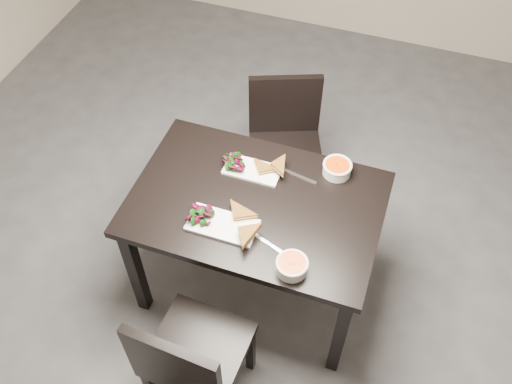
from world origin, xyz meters
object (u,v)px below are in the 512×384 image
at_px(soup_bowl_far, 337,168).
at_px(chair_far, 285,138).
at_px(table, 256,214).
at_px(soup_bowl_near, 292,266).
at_px(chair_near, 190,359).
at_px(plate_near, 222,225).
at_px(plate_far, 252,170).

bearing_deg(soup_bowl_far, chair_far, 133.31).
xyz_separation_m(chair_far, soup_bowl_far, (0.38, -0.40, 0.30)).
xyz_separation_m(table, soup_bowl_near, (0.27, -0.31, 0.13)).
bearing_deg(soup_bowl_near, chair_near, -127.77).
relative_size(chair_far, soup_bowl_far, 5.83).
bearing_deg(plate_near, plate_far, 87.19).
bearing_deg(chair_far, table, -106.31).
xyz_separation_m(chair_far, plate_near, (-0.04, -0.90, 0.27)).
height_order(chair_far, soup_bowl_near, chair_far).
height_order(chair_near, soup_bowl_near, chair_near).
xyz_separation_m(table, plate_far, (-0.08, 0.18, 0.11)).
distance_m(table, plate_far, 0.22).
xyz_separation_m(table, chair_near, (-0.06, -0.73, -0.17)).
bearing_deg(chair_far, chair_near, -111.07).
bearing_deg(plate_near, chair_far, 87.70).
height_order(plate_near, plate_far, plate_near).
xyz_separation_m(chair_near, soup_bowl_near, (0.33, 0.42, 0.30)).
distance_m(table, chair_far, 0.73).
bearing_deg(soup_bowl_far, chair_near, -109.94).
relative_size(plate_near, soup_bowl_far, 2.20).
relative_size(plate_far, soup_bowl_far, 1.93).
height_order(chair_near, soup_bowl_far, chair_near).
xyz_separation_m(soup_bowl_near, plate_far, (-0.35, 0.49, -0.03)).
bearing_deg(chair_far, plate_near, -113.63).
relative_size(plate_near, soup_bowl_near, 2.25).
distance_m(plate_far, soup_bowl_far, 0.42).
distance_m(plate_near, soup_bowl_far, 0.65).
distance_m(plate_near, plate_far, 0.37).
relative_size(plate_near, plate_far, 1.14).
height_order(chair_near, plate_near, chair_near).
height_order(table, chair_near, chair_near).
relative_size(table, plate_near, 3.74).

